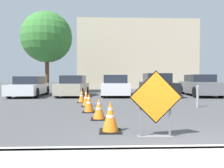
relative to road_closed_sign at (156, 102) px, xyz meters
name	(u,v)px	position (x,y,z in m)	size (l,w,h in m)	color
ground_plane	(129,98)	(0.46, 8.93, -0.77)	(96.00, 96.00, 0.00)	#4C4C4F
curb_lip	(198,151)	(0.46, -1.07, -0.70)	(22.83, 0.20, 0.14)	#ADAAA3
road_closed_sign	(156,102)	(0.00, 0.00, 0.00)	(1.15, 0.20, 1.46)	black
traffic_cone_nearest	(110,117)	(-0.96, 0.53, -0.40)	(0.52, 0.52, 0.75)	black
traffic_cone_second	(99,109)	(-1.27, 2.09, -0.44)	(0.49, 0.49, 0.67)	black
traffic_cone_third	(89,103)	(-1.67, 3.49, -0.42)	(0.49, 0.49, 0.71)	black
traffic_cone_fourth	(86,98)	(-1.90, 5.07, -0.38)	(0.41, 0.41, 0.79)	black
traffic_cone_fifth	(82,96)	(-2.25, 6.57, -0.42)	(0.44, 0.44, 0.71)	black
parked_car_nearest	(30,87)	(-6.23, 10.62, -0.13)	(1.96, 4.54, 1.36)	silver
parked_car_second	(73,86)	(-3.26, 10.66, -0.11)	(1.96, 4.22, 1.42)	#A39984
parked_car_third	(115,86)	(-0.29, 10.76, -0.09)	(2.02, 4.62, 1.46)	silver
parked_car_fourth	(157,85)	(2.68, 10.76, -0.05)	(1.96, 4.70, 1.58)	black
parked_car_fifth	(200,86)	(5.65, 10.45, -0.06)	(2.04, 4.60, 1.49)	slate
bollard_nearest	(198,96)	(2.97, 4.67, -0.26)	(0.12, 0.12, 0.96)	gray
building_facade_backdrop	(136,56)	(2.78, 21.90, 3.15)	(13.64, 5.00, 7.83)	beige
street_tree_behind_lot	(47,37)	(-5.78, 13.51, 3.80)	(4.13, 4.13, 6.65)	#513823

